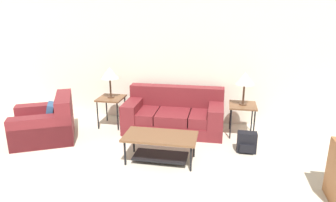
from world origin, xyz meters
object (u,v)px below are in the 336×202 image
side_table_right (243,108)px  backpack (247,143)px  coffee_table (160,142)px  side_table_left (111,100)px  armchair (46,124)px  table_lamp_left (110,73)px  table_lamp_right (245,79)px  couch (174,116)px

side_table_right → backpack: 0.83m
coffee_table → side_table_left: 1.86m
armchair → table_lamp_left: size_ratio=2.25×
table_lamp_right → side_table_right: bearing=-63.4°
side_table_right → table_lamp_right: (-0.00, 0.00, 0.56)m
armchair → backpack: 3.60m
table_lamp_right → armchair: bearing=-166.6°
side_table_left → table_lamp_right: table_lamp_right is taller
armchair → coffee_table: size_ratio=1.22×
side_table_right → backpack: side_table_right is taller
armchair → side_table_right: 3.65m
side_table_left → backpack: side_table_left is taller
backpack → armchair: bearing=-178.4°
coffee_table → backpack: bearing=22.6°
side_table_right → coffee_table: bearing=-134.7°
side_table_right → table_lamp_left: bearing=180.0°
side_table_left → side_table_right: 2.59m
couch → backpack: (1.35, -0.76, -0.12)m
armchair → table_lamp_right: 3.73m
armchair → coffee_table: bearing=-11.7°
coffee_table → table_lamp_left: size_ratio=1.85×
coffee_table → side_table_left: side_table_left is taller
coffee_table → side_table_right: 1.86m
couch → armchair: bearing=-159.0°
table_lamp_left → table_lamp_right: bearing=0.0°
couch → coffee_table: couch is taller
side_table_left → table_lamp_right: (2.59, 0.00, 0.56)m
couch → coffee_table: 1.33m
backpack → side_table_left: bearing=164.3°
side_table_right → table_lamp_left: table_lamp_left is taller
side_table_left → backpack: size_ratio=1.71×
armchair → side_table_right: bearing=13.4°
coffee_table → table_lamp_left: (-1.30, 1.31, 0.77)m
table_lamp_right → backpack: size_ratio=1.74×
armchair → table_lamp_left: bearing=41.8°
side_table_right → backpack: (0.06, -0.74, -0.37)m
backpack → table_lamp_left: bearing=164.3°
backpack → coffee_table: bearing=-157.4°
table_lamp_right → side_table_left: bearing=-180.0°
couch → armchair: 2.40m
side_table_left → backpack: 2.78m
armchair → backpack: size_ratio=3.91×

